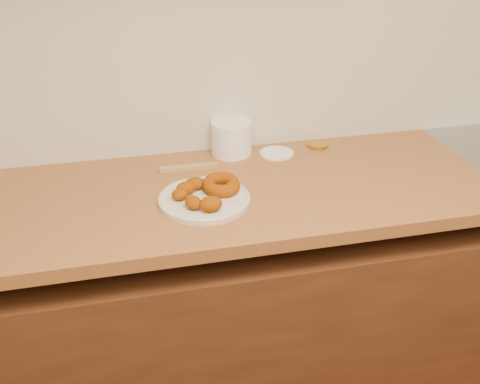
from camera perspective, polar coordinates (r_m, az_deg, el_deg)
The scene contains 11 objects.
wall_back at distance 1.89m, azimuth 5.91°, elevation 18.05°, with size 4.00×0.02×2.70m, color #BEAE92.
base_cabinet at distance 2.04m, azimuth 7.34°, elevation -11.49°, with size 3.60×0.60×0.77m, color #532C19.
butcher_block at distance 1.66m, azimuth -13.19°, elevation -1.46°, with size 2.30×0.62×0.04m, color #98673D.
backsplash at distance 1.91m, azimuth 5.80°, elevation 13.56°, with size 3.60×0.02×0.60m, color beige.
donut_plate at distance 1.60m, azimuth -3.65°, elevation -0.76°, with size 0.26×0.26×0.01m, color beige.
ring_donut at distance 1.62m, azimuth -1.94°, elevation 0.75°, with size 0.11×0.11×0.04m, color #893C01.
fried_dough_chunks at distance 1.57m, azimuth -4.58°, elevation -0.27°, with size 0.13×0.19×0.04m.
plastic_tub at distance 1.88m, azimuth -0.87°, elevation 5.54°, with size 0.14×0.14×0.11m, color white.
tub_lid at distance 1.89m, azimuth 3.75°, elevation 3.94°, with size 0.11×0.11×0.01m, color white.
brass_jar_lid at distance 1.96m, azimuth 7.89°, elevation 4.78°, with size 0.07×0.07×0.01m, color gold.
wooden_utensil at distance 1.79m, azimuth -5.26°, elevation 2.49°, with size 0.18×0.02×0.01m, color #A6844E.
Camera 1 is at (-0.60, 0.24, 1.69)m, focal length 42.00 mm.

